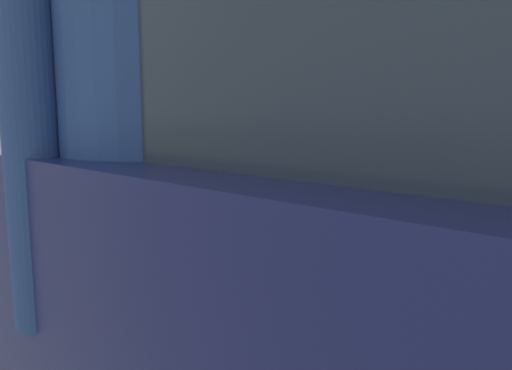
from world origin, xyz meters
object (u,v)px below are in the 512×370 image
(pedestrian_walking, at_px, (161,199))
(sandwich_board_sign, at_px, (271,172))
(touring_motorcycle, at_px, (215,194))
(parked_bicycle, at_px, (149,192))

(pedestrian_walking, bearing_deg, sandwich_board_sign, 134.21)
(touring_motorcycle, distance_m, pedestrian_walking, 3.29)
(sandwich_board_sign, bearing_deg, pedestrian_walking, -45.79)
(parked_bicycle, distance_m, sandwich_board_sign, 1.51)
(touring_motorcycle, relative_size, pedestrian_walking, 1.22)
(touring_motorcycle, height_order, pedestrian_walking, pedestrian_walking)
(touring_motorcycle, xyz_separation_m, parked_bicycle, (-1.77, 0.35, -0.23))
(pedestrian_walking, bearing_deg, parked_bicycle, 151.17)
(pedestrian_walking, distance_m, sandwich_board_sign, 5.18)
(parked_bicycle, bearing_deg, sandwich_board_sign, 61.34)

